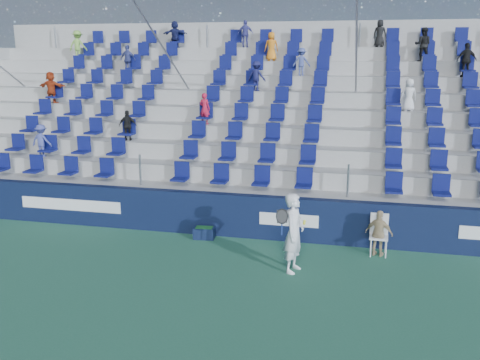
# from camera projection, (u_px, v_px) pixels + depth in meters

# --- Properties ---
(ground) EXTENTS (70.00, 70.00, 0.00)m
(ground) POSITION_uv_depth(u_px,v_px,m) (203.00, 281.00, 11.99)
(ground) COLOR #2C674C
(ground) RESTS_ON ground
(sponsor_wall) EXTENTS (24.00, 0.32, 1.20)m
(sponsor_wall) POSITION_uv_depth(u_px,v_px,m) (236.00, 215.00, 14.83)
(sponsor_wall) COLOR #0F1837
(sponsor_wall) RESTS_ON ground
(grandstand) EXTENTS (24.00, 8.17, 6.63)m
(grandstand) POSITION_uv_depth(u_px,v_px,m) (269.00, 134.00, 19.31)
(grandstand) COLOR #A4A49E
(grandstand) RESTS_ON ground
(tennis_player) EXTENTS (0.70, 0.77, 1.88)m
(tennis_player) POSITION_uv_depth(u_px,v_px,m) (294.00, 233.00, 12.34)
(tennis_player) COLOR white
(tennis_player) RESTS_ON ground
(line_judge_chair) EXTENTS (0.48, 0.49, 1.04)m
(line_judge_chair) POSITION_uv_depth(u_px,v_px,m) (379.00, 231.00, 13.52)
(line_judge_chair) COLOR white
(line_judge_chair) RESTS_ON ground
(line_judge) EXTENTS (0.75, 0.48, 1.18)m
(line_judge) POSITION_uv_depth(u_px,v_px,m) (379.00, 233.00, 13.37)
(line_judge) COLOR tan
(line_judge) RESTS_ON ground
(ball_bin) EXTENTS (0.60, 0.42, 0.32)m
(ball_bin) POSITION_uv_depth(u_px,v_px,m) (204.00, 232.00, 14.73)
(ball_bin) COLOR #0F1A39
(ball_bin) RESTS_ON ground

